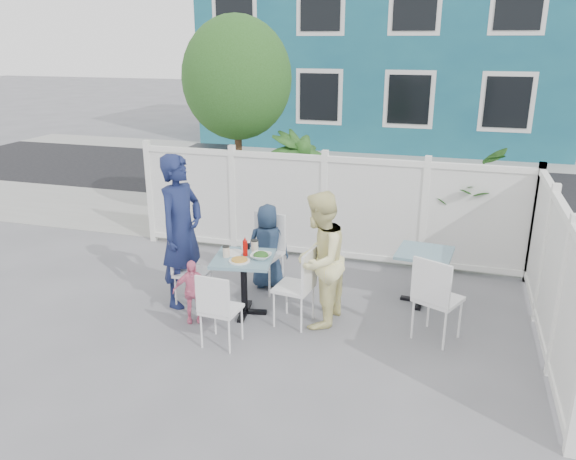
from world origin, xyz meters
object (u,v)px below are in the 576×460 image
(spare_table, at_px, (424,263))
(chair_back, at_px, (266,246))
(chair_left, at_px, (187,265))
(toddler, at_px, (192,291))
(woman, at_px, (319,260))
(main_table, at_px, (244,270))
(chair_near, at_px, (218,305))
(boy, at_px, (268,246))
(chair_right, at_px, (300,282))
(man, at_px, (181,231))
(utility_cabinet, at_px, (212,183))

(spare_table, xyz_separation_m, chair_back, (-2.05, -0.11, 0.05))
(chair_left, relative_size, toddler, 1.16)
(woman, distance_m, toddler, 1.54)
(main_table, height_order, toddler, toddler)
(chair_left, distance_m, chair_near, 1.18)
(chair_left, bearing_deg, spare_table, 108.06)
(chair_near, height_order, boy, boy)
(main_table, distance_m, chair_left, 0.77)
(main_table, relative_size, chair_right, 0.85)
(man, height_order, woman, man)
(chair_right, bearing_deg, boy, 44.51)
(chair_near, height_order, toddler, chair_near)
(main_table, distance_m, man, 0.93)
(utility_cabinet, distance_m, chair_right, 4.61)
(utility_cabinet, distance_m, man, 3.75)
(main_table, relative_size, man, 0.42)
(chair_near, relative_size, toddler, 1.11)
(main_table, bearing_deg, spare_table, 24.24)
(utility_cabinet, relative_size, chair_near, 1.48)
(utility_cabinet, xyz_separation_m, spare_table, (4.08, -2.70, -0.10))
(chair_left, height_order, chair_near, chair_left)
(woman, bearing_deg, toddler, -69.07)
(chair_back, distance_m, man, 1.18)
(toddler, bearing_deg, man, 100.14)
(chair_left, bearing_deg, chair_near, 42.82)
(chair_left, distance_m, chair_right, 1.50)
(main_table, bearing_deg, man, 174.90)
(boy, bearing_deg, chair_left, 24.05)
(main_table, height_order, boy, boy)
(man, height_order, boy, man)
(woman, bearing_deg, chair_back, -125.08)
(chair_left, distance_m, boy, 1.13)
(boy, bearing_deg, woman, 115.74)
(chair_near, bearing_deg, toddler, 142.82)
(man, distance_m, woman, 1.77)
(man, bearing_deg, main_table, -83.68)
(utility_cabinet, distance_m, chair_near, 4.91)
(toddler, bearing_deg, chair_near, -67.42)
(chair_back, bearing_deg, spare_table, -167.24)
(chair_back, bearing_deg, toddler, 76.41)
(spare_table, xyz_separation_m, chair_left, (-2.82, -0.89, -0.02))
(chair_left, bearing_deg, chair_back, 135.90)
(chair_back, distance_m, toddler, 1.31)
(chair_near, xyz_separation_m, boy, (-0.00, 1.68, 0.07))
(chair_near, bearing_deg, woman, 47.45)
(chair_right, bearing_deg, chair_left, 92.66)
(chair_right, height_order, woman, woman)
(chair_right, relative_size, boy, 0.82)
(chair_right, height_order, chair_near, chair_right)
(woman, xyz_separation_m, boy, (-0.90, 0.83, -0.23))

